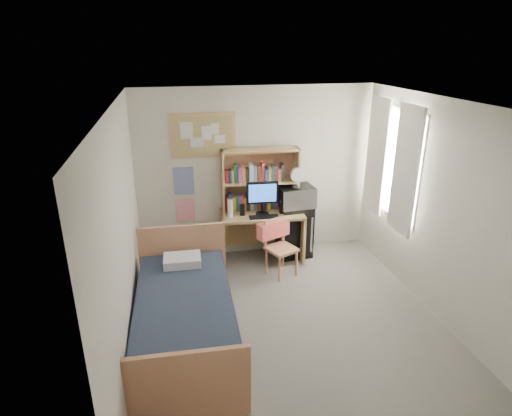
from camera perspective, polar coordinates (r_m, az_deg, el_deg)
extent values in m
cube|color=gray|center=(5.31, 4.81, -15.59)|extent=(3.60, 4.20, 0.02)
cube|color=white|center=(4.30, 5.90, 13.56)|extent=(3.60, 4.20, 0.02)
cube|color=beige|center=(6.56, -0.01, 4.69)|extent=(3.60, 0.04, 2.60)
cube|color=beige|center=(2.99, 17.61, -18.45)|extent=(3.60, 0.04, 2.60)
cube|color=beige|center=(4.49, -17.30, -4.32)|extent=(0.04, 4.20, 2.60)
cube|color=beige|center=(5.43, 23.80, -0.76)|extent=(0.04, 4.20, 2.60)
cube|color=white|center=(6.27, 17.69, 5.74)|extent=(0.10, 1.40, 1.70)
cube|color=white|center=(5.92, 19.27, 4.69)|extent=(0.04, 0.55, 1.70)
cube|color=white|center=(6.60, 15.81, 6.67)|extent=(0.04, 0.55, 1.70)
cube|color=tan|center=(6.29, -7.05, 9.62)|extent=(0.94, 0.03, 0.64)
cube|color=navy|center=(6.44, -9.63, 3.60)|extent=(0.30, 0.01, 0.42)
cube|color=red|center=(6.60, -9.38, -0.29)|extent=(0.28, 0.01, 0.36)
cube|color=tan|center=(6.59, 0.74, -3.74)|extent=(1.28, 0.70, 0.78)
cube|color=tan|center=(6.15, 3.43, -5.41)|extent=(0.55, 0.55, 0.83)
cube|color=black|center=(6.76, 5.07, -2.90)|extent=(0.52, 0.52, 0.83)
cube|color=#1C2433|center=(4.95, -9.41, -14.51)|extent=(1.14, 2.18, 0.59)
cube|color=tan|center=(6.41, 0.57, 3.80)|extent=(1.17, 0.36, 0.94)
cube|color=black|center=(6.29, 0.85, 1.29)|extent=(0.47, 0.07, 0.50)
cube|color=black|center=(6.25, 1.04, -1.19)|extent=(0.44, 0.16, 0.02)
cube|color=black|center=(6.31, -1.84, -0.25)|extent=(0.07, 0.07, 0.17)
cube|color=black|center=(6.39, 3.50, 0.12)|extent=(0.08, 0.08, 0.19)
cylinder|color=silver|center=(6.24, -3.45, -0.05)|extent=(0.08, 0.08, 0.26)
cube|color=#F5655D|center=(6.19, 2.32, -2.86)|extent=(0.51, 0.34, 0.24)
cube|color=silver|center=(6.53, 5.29, 1.59)|extent=(0.55, 0.43, 0.31)
cylinder|color=silver|center=(6.44, 5.38, 4.03)|extent=(0.23, 0.23, 0.28)
cube|color=silver|center=(5.41, -9.79, -6.88)|extent=(0.47, 0.33, 0.11)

